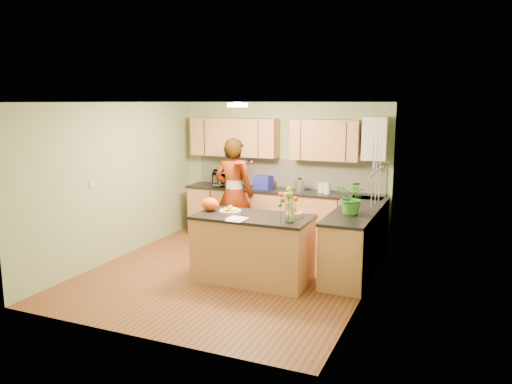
% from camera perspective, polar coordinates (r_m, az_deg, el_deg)
% --- Properties ---
extents(floor, '(4.50, 4.50, 0.00)m').
position_cam_1_polar(floor, '(7.54, -2.98, -9.16)').
color(floor, '#563018').
rests_on(floor, ground).
extents(ceiling, '(4.00, 4.50, 0.02)m').
position_cam_1_polar(ceiling, '(7.10, -3.17, 10.21)').
color(ceiling, silver).
rests_on(ceiling, wall_back).
extents(wall_back, '(4.00, 0.02, 2.50)m').
position_cam_1_polar(wall_back, '(9.26, 3.05, 2.48)').
color(wall_back, '#90A375').
rests_on(wall_back, floor).
extents(wall_front, '(4.00, 0.02, 2.50)m').
position_cam_1_polar(wall_front, '(5.33, -13.77, -3.67)').
color(wall_front, '#90A375').
rests_on(wall_front, floor).
extents(wall_left, '(0.02, 4.50, 2.50)m').
position_cam_1_polar(wall_left, '(8.28, -15.61, 1.18)').
color(wall_left, '#90A375').
rests_on(wall_left, floor).
extents(wall_right, '(0.02, 4.50, 2.50)m').
position_cam_1_polar(wall_right, '(6.60, 12.73, -0.95)').
color(wall_right, '#90A375').
rests_on(wall_right, floor).
extents(back_counter, '(3.64, 0.62, 0.94)m').
position_cam_1_polar(back_counter, '(9.09, 2.95, -2.66)').
color(back_counter, '#BD7A4B').
rests_on(back_counter, floor).
extents(right_counter, '(0.62, 2.24, 0.94)m').
position_cam_1_polar(right_counter, '(7.65, 11.44, -5.37)').
color(right_counter, '#BD7A4B').
rests_on(right_counter, floor).
extents(splashback, '(3.60, 0.02, 0.52)m').
position_cam_1_polar(splashback, '(9.22, 3.60, 2.13)').
color(splashback, beige).
rests_on(splashback, back_counter).
extents(upper_cabinets, '(3.20, 0.34, 0.70)m').
position_cam_1_polar(upper_cabinets, '(9.11, 1.67, 6.15)').
color(upper_cabinets, '#BD7A4B').
rests_on(upper_cabinets, wall_back).
extents(boiler, '(0.40, 0.30, 0.86)m').
position_cam_1_polar(boiler, '(8.61, 13.47, 5.95)').
color(boiler, silver).
rests_on(boiler, wall_back).
extents(window_right, '(0.01, 1.30, 1.05)m').
position_cam_1_polar(window_right, '(7.14, 13.64, 2.29)').
color(window_right, silver).
rests_on(window_right, wall_right).
extents(light_switch, '(0.02, 0.09, 0.09)m').
position_cam_1_polar(light_switch, '(7.81, -18.27, 0.88)').
color(light_switch, silver).
rests_on(light_switch, wall_left).
extents(ceiling_lamp, '(0.30, 0.30, 0.07)m').
position_cam_1_polar(ceiling_lamp, '(7.38, -2.13, 9.92)').
color(ceiling_lamp, '#FFEABF').
rests_on(ceiling_lamp, ceiling).
extents(peninsula_island, '(1.64, 0.84, 0.94)m').
position_cam_1_polar(peninsula_island, '(7.08, -0.35, -6.42)').
color(peninsula_island, '#BD7A4B').
rests_on(peninsula_island, floor).
extents(fruit_dish, '(0.31, 0.31, 0.11)m').
position_cam_1_polar(fruit_dish, '(7.09, -2.96, -2.11)').
color(fruit_dish, beige).
rests_on(fruit_dish, peninsula_island).
extents(orange_bowl, '(0.23, 0.23, 0.13)m').
position_cam_1_polar(orange_bowl, '(6.89, 4.34, -2.40)').
color(orange_bowl, beige).
rests_on(orange_bowl, peninsula_island).
extents(flower_vase, '(0.28, 0.28, 0.52)m').
position_cam_1_polar(flower_vase, '(6.51, 3.86, -0.53)').
color(flower_vase, silver).
rests_on(flower_vase, peninsula_island).
extents(orange_bag, '(0.26, 0.22, 0.19)m').
position_cam_1_polar(orange_bag, '(7.28, -5.27, -1.40)').
color(orange_bag, '#FA4B14').
rests_on(orange_bag, peninsula_island).
extents(papers, '(0.22, 0.30, 0.01)m').
position_cam_1_polar(papers, '(6.73, -2.16, -3.12)').
color(papers, white).
rests_on(papers, peninsula_island).
extents(violinist, '(0.71, 0.47, 1.92)m').
position_cam_1_polar(violinist, '(8.46, -2.54, -0.26)').
color(violinist, tan).
rests_on(violinist, floor).
extents(violin, '(0.57, 0.50, 0.14)m').
position_cam_1_polar(violin, '(8.09, -1.97, 3.37)').
color(violin, '#521A05').
rests_on(violin, violinist).
extents(microwave, '(0.63, 0.54, 0.29)m').
position_cam_1_polar(microwave, '(9.39, -3.32, 1.58)').
color(microwave, silver).
rests_on(microwave, back_counter).
extents(blue_box, '(0.32, 0.25, 0.24)m').
position_cam_1_polar(blue_box, '(9.09, 0.86, 1.13)').
color(blue_box, '#202396').
rests_on(blue_box, back_counter).
extents(kettle, '(0.15, 0.15, 0.29)m').
position_cam_1_polar(kettle, '(8.85, 5.01, 0.83)').
color(kettle, silver).
rests_on(kettle, back_counter).
extents(jar_cream, '(0.14, 0.14, 0.17)m').
position_cam_1_polar(jar_cream, '(8.76, 7.44, 0.47)').
color(jar_cream, beige).
rests_on(jar_cream, back_counter).
extents(jar_white, '(0.13, 0.13, 0.19)m').
position_cam_1_polar(jar_white, '(8.69, 8.12, 0.43)').
color(jar_white, silver).
rests_on(jar_white, back_counter).
extents(potted_plant, '(0.56, 0.52, 0.50)m').
position_cam_1_polar(potted_plant, '(7.11, 11.00, -0.58)').
color(potted_plant, '#327727').
rests_on(potted_plant, right_counter).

